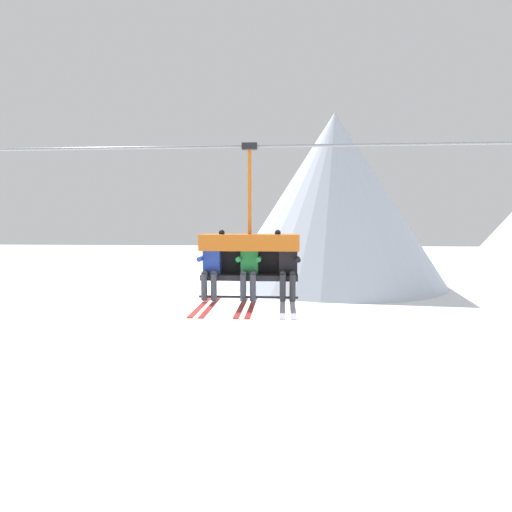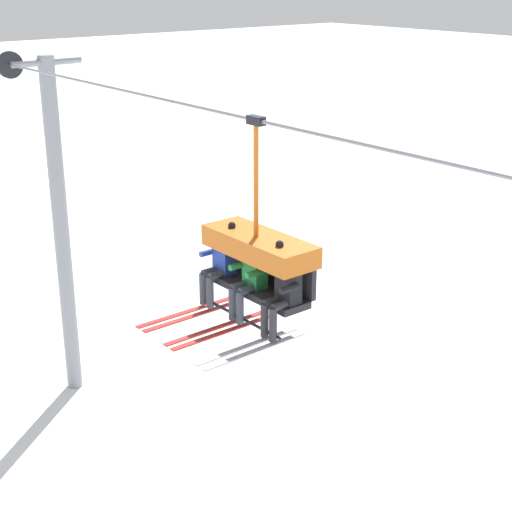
{
  "view_description": "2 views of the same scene",
  "coord_description": "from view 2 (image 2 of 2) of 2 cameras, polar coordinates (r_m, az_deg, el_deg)",
  "views": [
    {
      "loc": [
        2.23,
        -8.24,
        6.42
      ],
      "look_at": [
        1.72,
        -0.97,
        5.8
      ],
      "focal_mm": 28.0,
      "sensor_mm": 36.0,
      "label": 1
    },
    {
      "loc": [
        9.57,
        -7.3,
        9.7
      ],
      "look_at": [
        1.71,
        -0.9,
        5.97
      ],
      "focal_mm": 55.0,
      "sensor_mm": 36.0,
      "label": 2
    }
  ],
  "objects": [
    {
      "name": "lift_tower_near",
      "position": [
        18.47,
        -14.07,
        2.32
      ],
      "size": [
        0.36,
        1.88,
        8.09
      ],
      "color": "gray",
      "rests_on": "ground_plane"
    },
    {
      "name": "lift_cable",
      "position": [
        10.99,
        -2.24,
        10.32
      ],
      "size": [
        16.81,
        0.05,
        0.05
      ],
      "color": "gray"
    },
    {
      "name": "chairlift_chair",
      "position": [
        11.01,
        0.3,
        0.14
      ],
      "size": [
        1.84,
        0.74,
        2.83
      ],
      "color": "#232328"
    },
    {
      "name": "skier_blue",
      "position": [
        11.51,
        -2.77,
        -0.49
      ],
      "size": [
        0.48,
        1.7,
        1.34
      ],
      "color": "#2847B7"
    },
    {
      "name": "skier_green",
      "position": [
        10.99,
        -0.6,
        -1.62
      ],
      "size": [
        0.46,
        1.7,
        1.23
      ],
      "color": "#23843D"
    },
    {
      "name": "skier_black",
      "position": [
        10.49,
        1.85,
        -2.62
      ],
      "size": [
        0.48,
        1.7,
        1.34
      ],
      "color": "black"
    }
  ]
}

